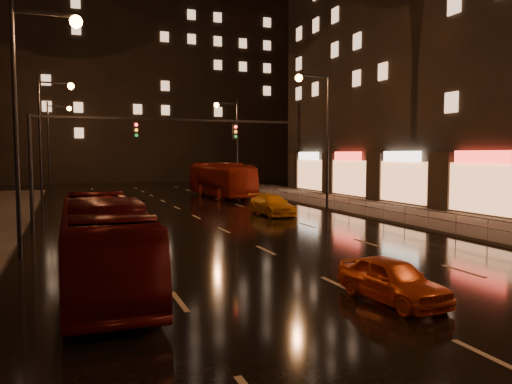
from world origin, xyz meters
TOP-DOWN VIEW (x-y plane):
  - ground at (0.00, 20.00)m, footprint 140.00×140.00m
  - sidewalk_right at (13.50, 15.00)m, footprint 7.00×70.00m
  - building_distant at (4.00, 72.00)m, footprint 44.00×16.00m
  - traffic_signal at (-5.06, 20.00)m, footprint 15.31×0.32m
  - railing_right at (10.20, 18.00)m, footprint 0.05×56.00m
  - bus_red at (-6.83, 6.25)m, footprint 2.39×9.87m
  - bus_curb at (6.00, 36.23)m, footprint 3.41×11.83m
  - taxi_near at (0.50, 1.91)m, footprint 1.77×3.70m
  - taxi_far at (5.06, 21.36)m, footprint 2.10×4.71m

SIDE VIEW (x-z plane):
  - ground at x=0.00m, z-range 0.00..0.00m
  - sidewalk_right at x=13.50m, z-range 0.00..0.15m
  - taxi_near at x=0.50m, z-range 0.00..1.22m
  - taxi_far at x=5.06m, z-range 0.00..1.34m
  - railing_right at x=10.20m, z-range 0.40..1.40m
  - bus_red at x=-6.83m, z-range 0.00..2.74m
  - bus_curb at x=6.00m, z-range 0.00..3.26m
  - traffic_signal at x=-5.06m, z-range 1.64..7.84m
  - building_distant at x=4.00m, z-range 0.00..36.00m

